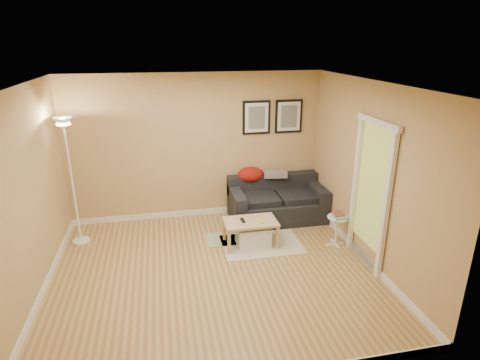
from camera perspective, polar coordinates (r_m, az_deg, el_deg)
The scene contains 24 objects.
floor at distance 5.75m, azimuth -3.76°, elevation -13.13°, with size 4.50×4.50×0.00m, color tan.
ceiling at distance 4.86m, azimuth -4.46°, elevation 13.58°, with size 4.50×4.50×0.00m, color white.
wall_back at distance 7.06m, azimuth -6.29°, elevation 4.69°, with size 4.50×4.50×0.00m, color tan.
wall_front at distance 3.39m, azimuth 0.62°, elevation -12.67°, with size 4.50×4.50×0.00m, color tan.
wall_left at distance 5.38m, azimuth -28.57°, elevation -2.51°, with size 4.00×4.00×0.00m, color tan.
wall_right at distance 5.87m, azimuth 18.23°, elevation 0.69°, with size 4.00×4.00×0.00m, color tan.
baseboard_back at distance 7.47m, azimuth -5.92°, elevation -4.63°, with size 4.50×0.02×0.10m, color white.
baseboard_left at distance 5.92m, azimuth -26.46°, elevation -13.80°, with size 0.02×4.00×0.10m, color white.
baseboard_right at distance 6.37m, azimuth 16.94°, elevation -10.02°, with size 0.02×4.00×0.10m, color white.
sofa at distance 7.18m, azimuth 5.41°, elevation -2.83°, with size 1.70×0.90×0.75m, color black, non-canonical shape.
red_throw at distance 7.23m, azimuth 1.51°, elevation 0.78°, with size 0.48×0.36×0.28m, color maroon, non-canonical shape.
plaid_throw at distance 7.28m, azimuth 5.10°, elevation 0.92°, with size 0.42×0.26×0.10m, color tan, non-canonical shape.
framed_print_left at distance 7.10m, azimuth 2.39°, elevation 9.02°, with size 0.50×0.04×0.60m, color black, non-canonical shape.
framed_print_right at distance 7.27m, azimuth 7.04°, elevation 9.14°, with size 0.50×0.04×0.60m, color black, non-canonical shape.
area_rug at distance 6.42m, azimuth 3.13°, elevation -9.26°, with size 1.25×0.85×0.01m, color beige.
green_runner at distance 6.59m, azimuth -1.69°, elevation -8.46°, with size 0.70×0.50×0.01m, color #668C4C.
coffee_table at distance 6.33m, azimuth 1.50°, elevation -7.61°, with size 0.83×0.51×0.42m, color tan, non-canonical shape.
remote_control at distance 6.23m, azimuth 0.39°, elevation -5.84°, with size 0.05×0.16×0.02m, color black.
tape_roll at distance 6.16m, azimuth 3.07°, elevation -6.16°, with size 0.07×0.07×0.03m, color yellow.
storage_bin at distance 6.34m, azimuth 1.90°, elevation -8.02°, with size 0.54×0.39×0.33m, color white, non-canonical shape.
side_table at distance 6.49m, azimuth 13.77°, elevation -7.16°, with size 0.32×0.32×0.49m, color white, non-canonical shape.
book_stack at distance 6.36m, azimuth 14.14°, elevation -4.92°, with size 0.17×0.23×0.07m, color teal, non-canonical shape.
floor_lamp at distance 6.63m, azimuth -23.03°, elevation -0.81°, with size 0.27×0.27×2.05m, color white, non-canonical shape.
doorway at distance 5.82m, azimuth 18.22°, elevation -2.38°, with size 0.12×1.01×2.13m, color white, non-canonical shape.
Camera 1 is at (-0.61, -4.80, 3.11)m, focal length 29.50 mm.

